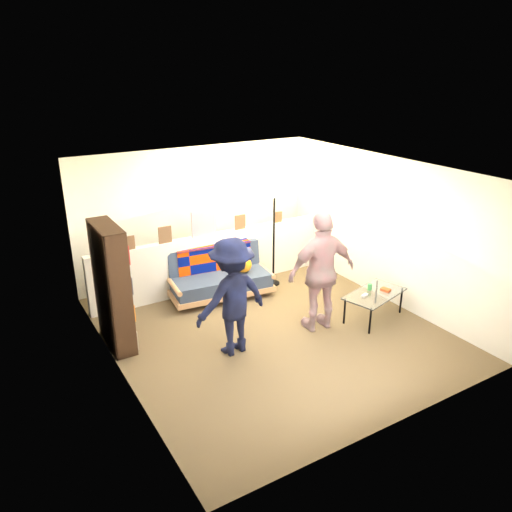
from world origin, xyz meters
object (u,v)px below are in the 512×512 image
Objects in this scene: coffee_table at (375,295)px; person_right at (322,272)px; floor_lamp at (273,221)px; person_left at (232,297)px; futon_sofa at (220,276)px; bookshelf at (112,291)px.

person_right is at bearing 167.50° from coffee_table.
coffee_table is 2.18m from floor_lamp.
floor_lamp is at bearing -142.23° from person_left.
person_left reaches higher than futon_sofa.
bookshelf is 1.56× the size of coffee_table.
futon_sofa is 2.59m from coffee_table.
person_left is (-1.70, -1.62, -0.37)m from floor_lamp.
coffee_table is (3.67, -1.30, -0.43)m from bookshelf.
person_left is at bearing -111.70° from futon_sofa.
floor_lamp is at bearing -91.89° from person_right.
floor_lamp is 1.76m from person_right.
bookshelf reaches higher than coffee_table.
bookshelf is (-1.99, -0.67, 0.48)m from futon_sofa.
floor_lamp is 0.92× the size of person_right.
bookshelf is 0.97× the size of person_right.
bookshelf is 1.05× the size of floor_lamp.
person_right reaches higher than person_left.
person_right is (-0.91, 0.20, 0.51)m from coffee_table.
floor_lamp is 1.02× the size of person_left.
person_left is at bearing -136.23° from floor_lamp.
futon_sofa reaches higher than coffee_table.
floor_lamp reaches higher than person_left.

